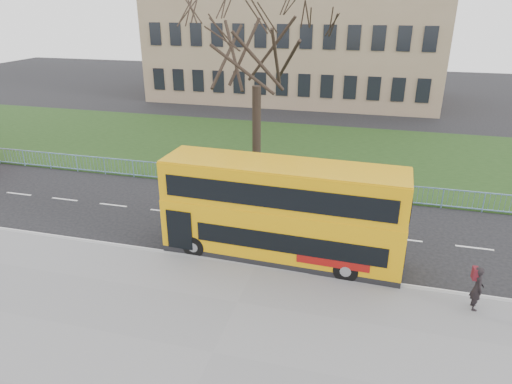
% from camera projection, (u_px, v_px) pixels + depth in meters
% --- Properties ---
extents(ground, '(120.00, 120.00, 0.00)m').
position_uv_depth(ground, '(265.00, 249.00, 20.14)').
color(ground, black).
rests_on(ground, ground).
extents(pavement, '(80.00, 10.50, 0.12)m').
position_uv_depth(pavement, '(213.00, 354.00, 14.10)').
color(pavement, slate).
rests_on(pavement, ground).
extents(kerb, '(80.00, 0.20, 0.14)m').
position_uv_depth(kerb, '(256.00, 266.00, 18.73)').
color(kerb, gray).
rests_on(kerb, ground).
extents(grass_verge, '(80.00, 15.40, 0.08)m').
position_uv_depth(grass_verge, '(312.00, 152.00, 32.87)').
color(grass_verge, '#193212').
rests_on(grass_verge, ground).
extents(guard_railing, '(40.00, 0.12, 1.10)m').
position_uv_depth(guard_railing, '(292.00, 184.00, 25.81)').
color(guard_railing, '#6E95C4').
rests_on(guard_railing, ground).
extents(bare_tree, '(8.79, 8.79, 12.56)m').
position_uv_depth(bare_tree, '(257.00, 69.00, 27.28)').
color(bare_tree, black).
rests_on(bare_tree, grass_verge).
extents(civic_building, '(30.00, 15.00, 14.00)m').
position_uv_depth(civic_building, '(297.00, 31.00, 49.78)').
color(civic_building, '#91785C').
rests_on(civic_building, ground).
extents(yellow_bus, '(9.98, 2.74, 4.15)m').
position_uv_depth(yellow_bus, '(281.00, 209.00, 18.71)').
color(yellow_bus, '#E6A109').
rests_on(yellow_bus, ground).
extents(pedestrian, '(0.43, 0.63, 1.65)m').
position_uv_depth(pedestrian, '(477.00, 288.00, 15.80)').
color(pedestrian, black).
rests_on(pedestrian, pavement).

